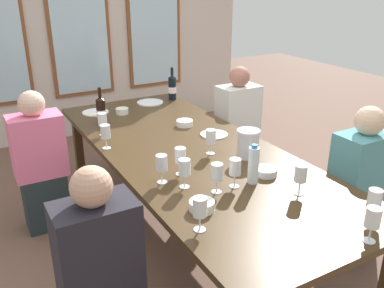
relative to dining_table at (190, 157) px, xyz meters
The scene contains 30 objects.
ground_plane 0.68m from the dining_table, ahead, with size 12.00×12.00×0.00m, color brown.
back_wall_with_windows 2.78m from the dining_table, 90.00° to the left, with size 4.32×0.10×2.90m.
dining_table is the anchor object (origin of this frame).
white_plate_0 1.19m from the dining_table, 105.86° to the left, with size 0.23×0.23×0.01m, color white.
white_plate_1 0.34m from the dining_table, 28.35° to the left, with size 0.21×0.21×0.01m, color white.
white_plate_2 1.21m from the dining_table, 79.29° to the left, with size 0.25×0.25×0.01m, color white.
metal_pitcher 0.43m from the dining_table, 47.26° to the right, with size 0.16×0.16×0.19m.
wine_bottle_0 0.91m from the dining_table, 114.12° to the left, with size 0.08×0.08×0.31m.
wine_bottle_1 1.29m from the dining_table, 68.64° to the left, with size 0.08×0.08×0.31m.
tasting_bowl_0 0.50m from the dining_table, 66.08° to the left, with size 0.13×0.13×0.05m, color white.
tasting_bowl_1 1.02m from the dining_table, 97.09° to the left, with size 0.11×0.11×0.05m, color white.
tasting_bowl_2 0.81m from the dining_table, 115.05° to the right, with size 0.13×0.13×0.05m, color white.
tasting_bowl_3 0.61m from the dining_table, 70.10° to the right, with size 0.13×0.13×0.04m, color white.
water_bottle 0.64m from the dining_table, 83.03° to the right, with size 0.06×0.06×0.24m.
wine_glass_0 0.62m from the dining_table, 148.42° to the left, with size 0.07×0.07×0.17m.
wine_glass_1 0.43m from the dining_table, 128.06° to the right, with size 0.07×0.07×0.17m.
wine_glass_2 0.23m from the dining_table, 57.37° to the right, with size 0.07×0.07×0.17m.
wine_glass_3 0.74m from the dining_table, 127.28° to the left, with size 0.07×0.07×0.17m.
wine_glass_4 0.89m from the dining_table, 75.79° to the right, with size 0.07×0.07×0.17m.
wine_glass_5 0.58m from the dining_table, 122.67° to the right, with size 0.07×0.07×0.17m.
wine_glass_6 0.55m from the dining_table, 137.76° to the right, with size 0.07×0.07×0.17m.
wine_glass_7 1.29m from the dining_table, 74.88° to the right, with size 0.07×0.07×0.17m.
wine_glass_8 1.37m from the dining_table, 82.19° to the right, with size 0.07×0.07×0.17m.
wine_glass_9 1.00m from the dining_table, 116.66° to the right, with size 0.07×0.07×0.17m.
wine_glass_10 0.66m from the dining_table, 105.86° to the right, with size 0.07×0.07×0.17m.
wine_glass_11 0.63m from the dining_table, 94.53° to the right, with size 0.07×0.07×0.17m.
seated_person_0 1.17m from the dining_table, 140.95° to the left, with size 0.38×0.24×1.11m.
seated_person_1 1.14m from the dining_table, 37.59° to the left, with size 0.38×0.24×1.11m.
seated_person_2 1.16m from the dining_table, 141.24° to the right, with size 0.38×0.24×1.11m.
seated_person_3 1.16m from the dining_table, 38.73° to the right, with size 0.38×0.24×1.11m.
Camera 1 is at (-1.31, -2.34, 1.87)m, focal length 38.94 mm.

